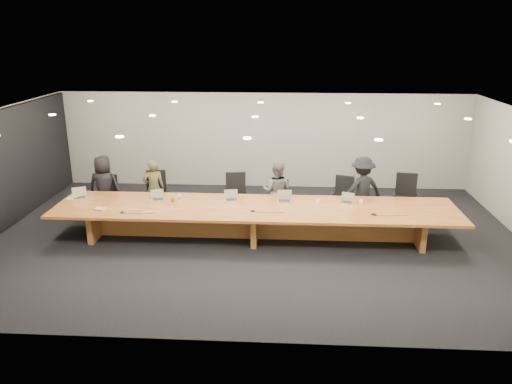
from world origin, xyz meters
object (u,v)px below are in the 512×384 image
(person_c, at_px, (277,191))
(laptop_c, at_px, (232,196))
(water_bottle, at_px, (180,198))
(amber_mug, at_px, (173,200))
(chair_far_left, at_px, (107,196))
(laptop_a, at_px, (79,193))
(person_b, at_px, (154,188))
(person_a, at_px, (104,187))
(laptop_d, at_px, (285,196))
(paper_cup_near, at_px, (318,202))
(chair_mid_left, at_px, (237,197))
(chair_far_right, at_px, (406,198))
(person_d, at_px, (362,189))
(laptop_b, at_px, (158,195))
(mic_left, at_px, (122,212))
(av_box, at_px, (100,209))
(mic_right, at_px, (374,214))
(laptop_e, at_px, (347,198))
(paper_cup_far, at_px, (361,202))
(chair_right, at_px, (342,199))
(mic_center, at_px, (253,211))
(conference_table, at_px, (255,216))
(chair_left, at_px, (156,194))
(chair_mid_right, at_px, (282,200))

(person_c, relative_size, laptop_c, 4.85)
(water_bottle, xyz_separation_m, amber_mug, (-0.17, 0.03, -0.06))
(chair_far_left, relative_size, laptop_a, 3.26)
(person_b, distance_m, person_c, 3.09)
(person_a, height_order, laptop_d, person_a)
(chair_far_left, distance_m, paper_cup_near, 5.35)
(chair_mid_left, height_order, chair_far_right, chair_far_right)
(person_d, relative_size, laptop_b, 5.46)
(paper_cup_near, distance_m, mic_left, 4.34)
(av_box, xyz_separation_m, mic_right, (5.98, 0.03, 0.00))
(av_box, bearing_deg, mic_left, -8.38)
(laptop_e, relative_size, av_box, 1.42)
(paper_cup_near, relative_size, paper_cup_far, 1.07)
(amber_mug, relative_size, paper_cup_far, 0.97)
(chair_mid_left, bearing_deg, chair_far_left, 168.43)
(amber_mug, relative_size, av_box, 0.45)
(person_d, relative_size, laptop_d, 5.03)
(chair_right, bearing_deg, laptop_c, -143.04)
(chair_right, xyz_separation_m, mic_right, (0.50, -1.63, 0.21))
(mic_center, bearing_deg, water_bottle, 164.14)
(laptop_e, xyz_separation_m, av_box, (-5.48, -0.78, -0.10))
(person_b, height_order, laptop_b, person_b)
(person_d, height_order, laptop_b, person_d)
(conference_table, relative_size, laptop_a, 28.28)
(paper_cup_near, xyz_separation_m, paper_cup_far, (0.98, 0.09, -0.00))
(person_d, xyz_separation_m, paper_cup_far, (-0.15, -0.90, -0.01))
(water_bottle, height_order, amber_mug, water_bottle)
(chair_mid_left, xyz_separation_m, chair_right, (2.61, 0.11, -0.04))
(laptop_d, bearing_deg, laptop_c, 179.69)
(chair_far_left, relative_size, paper_cup_far, 11.01)
(laptop_d, xyz_separation_m, mic_center, (-0.69, -0.69, -0.11))
(chair_left, bearing_deg, chair_far_right, -9.29)
(laptop_b, xyz_separation_m, amber_mug, (0.37, -0.11, -0.07))
(person_a, relative_size, person_b, 1.10)
(water_bottle, relative_size, mic_left, 1.88)
(amber_mug, xyz_separation_m, mic_left, (-0.94, -0.77, -0.03))
(chair_right, height_order, mic_center, chair_right)
(laptop_b, relative_size, water_bottle, 1.47)
(chair_mid_left, distance_m, mic_left, 2.89)
(chair_right, distance_m, mic_center, 2.64)
(chair_left, relative_size, person_b, 0.81)
(chair_mid_right, height_order, mic_left, chair_mid_right)
(paper_cup_far, height_order, av_box, paper_cup_far)
(chair_mid_left, xyz_separation_m, mic_right, (3.10, -1.52, 0.18))
(laptop_d, bearing_deg, chair_mid_left, 146.56)
(chair_far_right, distance_m, person_b, 6.25)
(laptop_b, distance_m, laptop_e, 4.36)
(chair_mid_left, bearing_deg, conference_table, -75.53)
(chair_far_right, relative_size, laptop_e, 4.16)
(chair_right, bearing_deg, person_d, 15.77)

